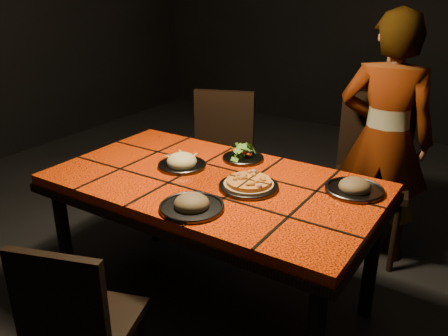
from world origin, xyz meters
The scene contains 11 objects.
room_shell centered at (0.00, 0.00, 1.50)m, with size 6.04×7.04×3.08m.
dining_table centered at (0.00, 0.00, 0.67)m, with size 1.62×0.92×0.75m.
chair_near centered at (-0.05, -0.85, 0.47)m, with size 0.47×0.47×0.82m.
chair_far_left centered at (-0.51, 0.85, 0.54)m, with size 0.55×0.55×0.94m.
chair_far_right centered at (0.48, 1.07, 0.57)m, with size 0.54×0.54×1.00m.
diner centered at (0.55, 1.01, 0.76)m, with size 0.56×0.37×1.53m, color brown.
plate_pizza centered at (0.20, 0.01, 0.77)m, with size 0.28×0.28×0.04m.
plate_pasta centered at (-0.23, 0.05, 0.77)m, with size 0.25×0.25×0.08m.
plate_salad centered at (-0.01, 0.31, 0.78)m, with size 0.22×0.22×0.07m.
plate_mushroom_a centered at (0.10, -0.31, 0.77)m, with size 0.28×0.28×0.09m.
plate_mushroom_b centered at (0.63, 0.24, 0.77)m, with size 0.27×0.27×0.09m.
Camera 1 is at (1.20, -1.76, 1.69)m, focal length 38.00 mm.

